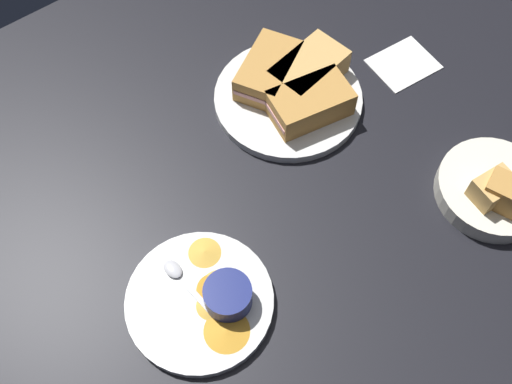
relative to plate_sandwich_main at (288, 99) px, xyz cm
name	(u,v)px	position (x,y,z in cm)	size (l,w,h in cm)	color
ground_plane	(296,157)	(5.59, 8.93, -2.30)	(110.00, 110.00, 3.00)	black
plate_sandwich_main	(288,99)	(0.00, 0.00, 0.00)	(25.22, 25.22, 1.60)	silver
sandwich_half_near	(310,103)	(-0.54, 4.76, 3.20)	(14.39, 10.05, 4.80)	#C68C42
sandwich_half_far	(309,71)	(-4.76, -0.54, 3.20)	(14.15, 9.44, 4.80)	tan
sandwich_half_extra	(269,71)	(0.54, -4.76, 3.20)	(15.05, 12.89, 4.80)	#C68C42
ramekin_dark_sauce	(269,68)	(-0.25, -5.67, 2.56)	(6.46, 6.46, 3.26)	#0C144C
spoon_by_dark_ramekin	(290,91)	(-0.63, -0.39, 1.16)	(2.42, 9.93, 0.80)	silver
plate_chips_companion	(200,301)	(32.75, 20.20, 0.00)	(20.91, 20.91, 1.60)	silver
ramekin_light_gravy	(228,295)	(29.61, 22.82, 2.85)	(6.74, 6.74, 3.80)	navy
spoon_by_gravy_ramekin	(179,276)	(33.08, 15.64, 1.16)	(2.43, 9.93, 0.80)	silver
plantain_chip_scatter	(217,296)	(30.57, 21.42, 1.10)	(11.19, 18.10, 0.60)	gold
bread_basket_rear	(494,190)	(-12.91, 33.85, 1.44)	(17.40, 17.40, 7.72)	silver
paper_napkin_folded	(404,64)	(-21.60, 6.26, -0.60)	(11.00, 9.00, 0.40)	white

